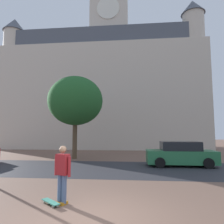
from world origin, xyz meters
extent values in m
plane|color=brown|center=(0.00, 10.00, 0.00)|extent=(120.00, 120.00, 0.00)
cube|color=#2D2D33|center=(0.00, 7.48, 0.00)|extent=(120.00, 6.12, 0.00)
cube|color=beige|center=(-3.31, 26.10, 7.22)|extent=(28.80, 10.69, 14.43)
cube|color=#4C515B|center=(-3.31, 26.10, 15.63)|extent=(26.50, 9.84, 2.40)
cube|color=beige|center=(-2.25, 26.10, 12.33)|extent=(5.67, 5.67, 24.65)
cylinder|color=silver|center=(-2.25, 23.22, 20.69)|extent=(3.40, 0.15, 3.40)
cylinder|color=beige|center=(-16.21, 22.26, 8.59)|extent=(2.80, 2.80, 17.17)
cone|color=#4C515B|center=(-16.21, 22.26, 18.17)|extent=(3.20, 3.20, 2.00)
cylinder|color=beige|center=(9.59, 22.26, 9.20)|extent=(2.80, 2.80, 18.40)
cone|color=#4C515B|center=(9.59, 22.26, 19.40)|extent=(3.20, 3.20, 2.00)
cylinder|color=slate|center=(-0.98, 1.04, 0.45)|extent=(0.15, 0.15, 0.82)
cube|color=#BF7A19|center=(-0.98, 1.04, 0.04)|extent=(0.21, 0.29, 0.08)
cylinder|color=slate|center=(-1.13, 1.10, 0.45)|extent=(0.15, 0.15, 0.82)
cube|color=#BF7A19|center=(-1.13, 1.10, 0.04)|extent=(0.21, 0.29, 0.08)
cube|color=maroon|center=(-1.05, 1.07, 1.17)|extent=(0.45, 0.36, 0.62)
cylinder|color=maroon|center=(-0.81, 0.97, 1.12)|extent=(0.09, 0.09, 0.59)
cylinder|color=maroon|center=(-1.29, 1.17, 1.12)|extent=(0.09, 0.09, 0.59)
cube|color=black|center=(-1.01, 1.16, 1.19)|extent=(0.31, 0.24, 0.40)
sphere|color=#9E7556|center=(-1.05, 1.07, 1.62)|extent=(0.22, 0.22, 0.22)
cube|color=teal|center=(-1.36, 0.99, 0.09)|extent=(0.74, 0.68, 0.03)
cylinder|color=silver|center=(-1.62, 1.12, 0.03)|extent=(0.06, 0.06, 0.06)
cylinder|color=silver|center=(-1.53, 1.22, 0.03)|extent=(0.06, 0.06, 0.06)
cylinder|color=silver|center=(-1.20, 0.75, 0.03)|extent=(0.06, 0.06, 0.06)
cylinder|color=silver|center=(-1.11, 0.86, 0.03)|extent=(0.06, 0.06, 0.06)
cube|color=#287042|center=(4.21, 8.83, 0.59)|extent=(4.35, 1.85, 0.83)
cube|color=black|center=(4.21, 8.83, 1.29)|extent=(2.44, 1.63, 0.58)
cylinder|color=black|center=(2.78, 7.90, 0.32)|extent=(0.64, 0.22, 0.64)
cylinder|color=black|center=(2.78, 9.75, 0.32)|extent=(0.64, 0.22, 0.64)
cylinder|color=black|center=(5.65, 7.90, 0.32)|extent=(0.64, 0.22, 0.64)
cylinder|color=black|center=(5.65, 9.75, 0.32)|extent=(0.64, 0.22, 0.64)
cylinder|color=brown|center=(-3.79, 12.02, 1.52)|extent=(0.39, 0.39, 3.05)
ellipsoid|color=#235B28|center=(-3.79, 12.02, 4.94)|extent=(4.72, 4.72, 4.25)
camera|label=1|loc=(1.06, -5.10, 2.11)|focal=32.70mm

